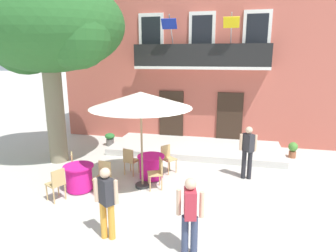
{
  "coord_description": "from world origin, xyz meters",
  "views": [
    {
      "loc": [
        2.28,
        -7.71,
        3.81
      ],
      "look_at": [
        -0.05,
        2.47,
        1.3
      ],
      "focal_mm": 31.08,
      "sensor_mm": 36.0,
      "label": 1
    }
  ],
  "objects_px": {
    "ground_planter_right": "(293,149)",
    "pedestrian_mid_plaza": "(106,199)",
    "plane_tree": "(46,29)",
    "cafe_chair_near_tree_1": "(168,157)",
    "cafe_table_near_tree": "(151,167)",
    "cafe_chair_middle_0": "(57,182)",
    "cafe_umbrella": "(141,100)",
    "cafe_chair_middle_2": "(76,164)",
    "ground_planter_left": "(110,139)",
    "cafe_chair_near_tree_2": "(130,160)",
    "cafe_table_middle": "(79,178)",
    "cafe_chair_middle_1": "(103,175)",
    "cafe_chair_near_tree_0": "(157,171)",
    "pedestrian_by_tree": "(190,213)",
    "pedestrian_near_entrance": "(248,150)"
  },
  "relations": [
    {
      "from": "plane_tree",
      "to": "pedestrian_near_entrance",
      "type": "height_order",
      "value": "plane_tree"
    },
    {
      "from": "cafe_umbrella",
      "to": "pedestrian_by_tree",
      "type": "distance_m",
      "value": 3.7
    },
    {
      "from": "pedestrian_near_entrance",
      "to": "cafe_table_middle",
      "type": "bearing_deg",
      "value": -157.75
    },
    {
      "from": "cafe_table_near_tree",
      "to": "cafe_chair_near_tree_2",
      "type": "relative_size",
      "value": 0.95
    },
    {
      "from": "pedestrian_near_entrance",
      "to": "pedestrian_mid_plaza",
      "type": "height_order",
      "value": "pedestrian_near_entrance"
    },
    {
      "from": "cafe_table_near_tree",
      "to": "cafe_table_middle",
      "type": "relative_size",
      "value": 1.0
    },
    {
      "from": "cafe_table_middle",
      "to": "cafe_chair_middle_0",
      "type": "height_order",
      "value": "cafe_chair_middle_0"
    },
    {
      "from": "cafe_table_middle",
      "to": "cafe_umbrella",
      "type": "xyz_separation_m",
      "value": [
        1.71,
        0.64,
        2.22
      ]
    },
    {
      "from": "plane_tree",
      "to": "cafe_umbrella",
      "type": "height_order",
      "value": "plane_tree"
    },
    {
      "from": "cafe_chair_near_tree_0",
      "to": "cafe_table_middle",
      "type": "bearing_deg",
      "value": -163.86
    },
    {
      "from": "cafe_chair_near_tree_0",
      "to": "cafe_umbrella",
      "type": "height_order",
      "value": "cafe_umbrella"
    },
    {
      "from": "plane_tree",
      "to": "cafe_chair_near_tree_1",
      "type": "distance_m",
      "value": 5.96
    },
    {
      "from": "plane_tree",
      "to": "cafe_chair_middle_1",
      "type": "xyz_separation_m",
      "value": [
        2.84,
        -2.09,
        -4.17
      ]
    },
    {
      "from": "cafe_chair_near_tree_0",
      "to": "cafe_umbrella",
      "type": "distance_m",
      "value": 2.13
    },
    {
      "from": "plane_tree",
      "to": "pedestrian_by_tree",
      "type": "relative_size",
      "value": 3.97
    },
    {
      "from": "cafe_chair_near_tree_2",
      "to": "ground_planter_left",
      "type": "bearing_deg",
      "value": 124.77
    },
    {
      "from": "cafe_table_middle",
      "to": "cafe_chair_near_tree_1",
      "type": "bearing_deg",
      "value": 41.46
    },
    {
      "from": "cafe_chair_near_tree_2",
      "to": "cafe_chair_middle_2",
      "type": "relative_size",
      "value": 1.0
    },
    {
      "from": "cafe_chair_near_tree_1",
      "to": "cafe_chair_middle_0",
      "type": "height_order",
      "value": "same"
    },
    {
      "from": "cafe_chair_near_tree_1",
      "to": "cafe_chair_middle_1",
      "type": "distance_m",
      "value": 2.39
    },
    {
      "from": "ground_planter_right",
      "to": "cafe_chair_middle_1",
      "type": "bearing_deg",
      "value": -143.1
    },
    {
      "from": "cafe_chair_near_tree_2",
      "to": "ground_planter_left",
      "type": "distance_m",
      "value": 3.5
    },
    {
      "from": "cafe_chair_middle_1",
      "to": "pedestrian_near_entrance",
      "type": "height_order",
      "value": "pedestrian_near_entrance"
    },
    {
      "from": "cafe_chair_near_tree_0",
      "to": "ground_planter_right",
      "type": "height_order",
      "value": "cafe_chair_near_tree_0"
    },
    {
      "from": "cafe_chair_near_tree_1",
      "to": "pedestrian_mid_plaza",
      "type": "xyz_separation_m",
      "value": [
        -0.41,
        -3.88,
        0.38
      ]
    },
    {
      "from": "cafe_chair_middle_1",
      "to": "pedestrian_mid_plaza",
      "type": "distance_m",
      "value": 2.25
    },
    {
      "from": "cafe_table_near_tree",
      "to": "cafe_chair_near_tree_1",
      "type": "bearing_deg",
      "value": 59.22
    },
    {
      "from": "pedestrian_mid_plaza",
      "to": "pedestrian_by_tree",
      "type": "bearing_deg",
      "value": -4.53
    },
    {
      "from": "cafe_chair_middle_2",
      "to": "cafe_umbrella",
      "type": "bearing_deg",
      "value": 0.71
    },
    {
      "from": "cafe_chair_near_tree_2",
      "to": "cafe_chair_middle_0",
      "type": "bearing_deg",
      "value": -121.66
    },
    {
      "from": "pedestrian_mid_plaza",
      "to": "ground_planter_left",
      "type": "bearing_deg",
      "value": 113.52
    },
    {
      "from": "cafe_chair_middle_0",
      "to": "pedestrian_near_entrance",
      "type": "relative_size",
      "value": 0.53
    },
    {
      "from": "cafe_chair_near_tree_2",
      "to": "cafe_chair_middle_2",
      "type": "height_order",
      "value": "same"
    },
    {
      "from": "cafe_chair_near_tree_0",
      "to": "cafe_chair_middle_1",
      "type": "xyz_separation_m",
      "value": [
        -1.42,
        -0.61,
        0.0
      ]
    },
    {
      "from": "cafe_table_near_tree",
      "to": "pedestrian_by_tree",
      "type": "relative_size",
      "value": 0.54
    },
    {
      "from": "cafe_chair_middle_0",
      "to": "cafe_chair_middle_1",
      "type": "height_order",
      "value": "same"
    },
    {
      "from": "ground_planter_left",
      "to": "ground_planter_right",
      "type": "xyz_separation_m",
      "value": [
        7.5,
        0.11,
        0.03
      ]
    },
    {
      "from": "cafe_chair_middle_0",
      "to": "cafe_chair_middle_1",
      "type": "bearing_deg",
      "value": 36.02
    },
    {
      "from": "cafe_chair_near_tree_1",
      "to": "cafe_chair_middle_1",
      "type": "bearing_deg",
      "value": -126.8
    },
    {
      "from": "cafe_chair_middle_0",
      "to": "cafe_table_middle",
      "type": "bearing_deg",
      "value": 70.66
    },
    {
      "from": "cafe_table_middle",
      "to": "pedestrian_by_tree",
      "type": "xyz_separation_m",
      "value": [
        3.55,
        -2.09,
        0.52
      ]
    },
    {
      "from": "cafe_table_near_tree",
      "to": "pedestrian_near_entrance",
      "type": "bearing_deg",
      "value": 12.67
    },
    {
      "from": "cafe_chair_middle_2",
      "to": "pedestrian_by_tree",
      "type": "height_order",
      "value": "pedestrian_by_tree"
    },
    {
      "from": "cafe_umbrella",
      "to": "cafe_chair_near_tree_2",
      "type": "bearing_deg",
      "value": 130.76
    },
    {
      "from": "ground_planter_right",
      "to": "pedestrian_near_entrance",
      "type": "relative_size",
      "value": 0.36
    },
    {
      "from": "cafe_chair_middle_2",
      "to": "ground_planter_right",
      "type": "bearing_deg",
      "value": 28.28
    },
    {
      "from": "ground_planter_right",
      "to": "pedestrian_mid_plaza",
      "type": "height_order",
      "value": "pedestrian_mid_plaza"
    },
    {
      "from": "cafe_chair_near_tree_0",
      "to": "pedestrian_by_tree",
      "type": "distance_m",
      "value": 3.07
    },
    {
      "from": "cafe_chair_middle_1",
      "to": "ground_planter_right",
      "type": "bearing_deg",
      "value": 36.9
    },
    {
      "from": "cafe_table_near_tree",
      "to": "cafe_chair_middle_0",
      "type": "bearing_deg",
      "value": -135.77
    }
  ]
}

